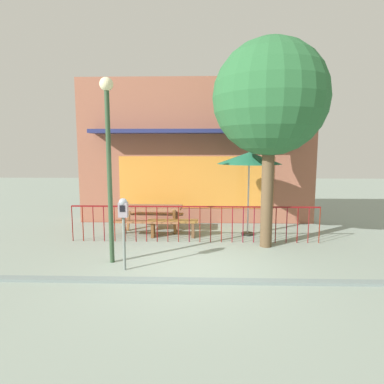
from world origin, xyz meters
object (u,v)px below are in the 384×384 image
parking_meter_near (123,215)px  picnic_table_left (151,212)px  patio_umbrella (249,159)px  street_lamp (108,144)px  patio_bench (173,225)px  street_tree (270,99)px

parking_meter_near → picnic_table_left: bearing=88.6°
patio_umbrella → street_lamp: size_ratio=0.60×
patio_bench → parking_meter_near: 2.76m
picnic_table_left → patio_umbrella: 3.22m
picnic_table_left → street_lamp: street_lamp is taller
street_tree → street_lamp: (-3.57, -1.27, -1.08)m
patio_bench → parking_meter_near: parking_meter_near is taller
patio_umbrella → street_lamp: (-3.27, -2.39, 0.37)m
parking_meter_near → patio_bench: bearing=73.2°
parking_meter_near → street_lamp: size_ratio=0.38×
picnic_table_left → street_lamp: (-0.45, -2.57, 1.94)m
patio_bench → street_lamp: size_ratio=0.36×
patio_umbrella → street_tree: bearing=-74.8°
parking_meter_near → patio_umbrella: bearing=44.5°
patio_bench → street_tree: (2.42, -0.81, 3.28)m
picnic_table_left → street_lamp: size_ratio=0.48×
picnic_table_left → patio_bench: picnic_table_left is taller
street_lamp → picnic_table_left: bearing=80.0°
picnic_table_left → street_tree: bearing=-22.5°
patio_umbrella → parking_meter_near: patio_umbrella is taller
patio_umbrella → street_tree: street_tree is taller
picnic_table_left → patio_umbrella: size_ratio=0.79×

